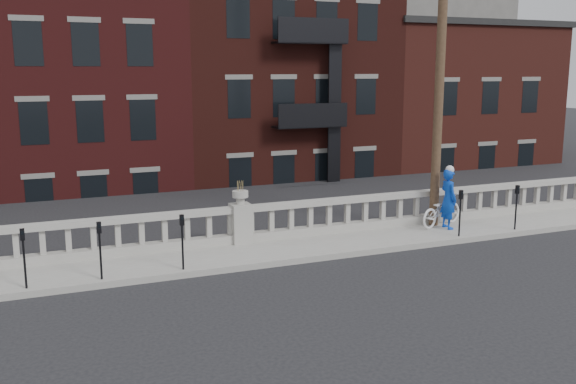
% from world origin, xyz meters
% --- Properties ---
extents(ground, '(120.00, 120.00, 0.00)m').
position_xyz_m(ground, '(0.00, 0.00, 0.00)').
color(ground, black).
rests_on(ground, ground).
extents(sidewalk, '(32.00, 2.20, 0.15)m').
position_xyz_m(sidewalk, '(0.00, 3.00, 0.07)').
color(sidewalk, gray).
rests_on(sidewalk, ground).
extents(balustrade, '(28.00, 0.34, 1.03)m').
position_xyz_m(balustrade, '(0.00, 3.95, 0.64)').
color(balustrade, gray).
rests_on(balustrade, sidewalk).
extents(planter_pedestal, '(0.55, 0.55, 1.76)m').
position_xyz_m(planter_pedestal, '(0.00, 3.95, 0.83)').
color(planter_pedestal, gray).
rests_on(planter_pedestal, sidewalk).
extents(lower_level, '(80.00, 44.00, 20.80)m').
position_xyz_m(lower_level, '(0.56, 23.04, 2.63)').
color(lower_level, '#605E59').
rests_on(lower_level, ground).
extents(utility_pole, '(1.60, 0.28, 10.00)m').
position_xyz_m(utility_pole, '(6.20, 3.60, 5.24)').
color(utility_pole, '#422D1E').
rests_on(utility_pole, sidewalk).
extents(parking_meter_a, '(0.10, 0.09, 1.36)m').
position_xyz_m(parking_meter_a, '(-5.61, 2.15, 1.00)').
color(parking_meter_a, black).
rests_on(parking_meter_a, sidewalk).
extents(parking_meter_b, '(0.10, 0.09, 1.36)m').
position_xyz_m(parking_meter_b, '(-3.99, 2.15, 1.00)').
color(parking_meter_b, black).
rests_on(parking_meter_b, sidewalk).
extents(parking_meter_c, '(0.10, 0.09, 1.36)m').
position_xyz_m(parking_meter_c, '(-2.08, 2.15, 1.00)').
color(parking_meter_c, black).
rests_on(parking_meter_c, sidewalk).
extents(parking_meter_d, '(0.10, 0.09, 1.36)m').
position_xyz_m(parking_meter_d, '(6.07, 2.15, 1.00)').
color(parking_meter_d, black).
rests_on(parking_meter_d, sidewalk).
extents(parking_meter_e, '(0.10, 0.09, 1.36)m').
position_xyz_m(parking_meter_e, '(8.12, 2.15, 1.00)').
color(parking_meter_e, black).
rests_on(parking_meter_e, sidewalk).
extents(bicycle, '(1.99, 1.26, 0.99)m').
position_xyz_m(bicycle, '(6.35, 3.42, 0.64)').
color(bicycle, white).
rests_on(bicycle, sidewalk).
extents(cyclist, '(0.47, 0.68, 1.83)m').
position_xyz_m(cyclist, '(6.33, 3.07, 1.06)').
color(cyclist, '#0C3BB5').
rests_on(cyclist, sidewalk).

